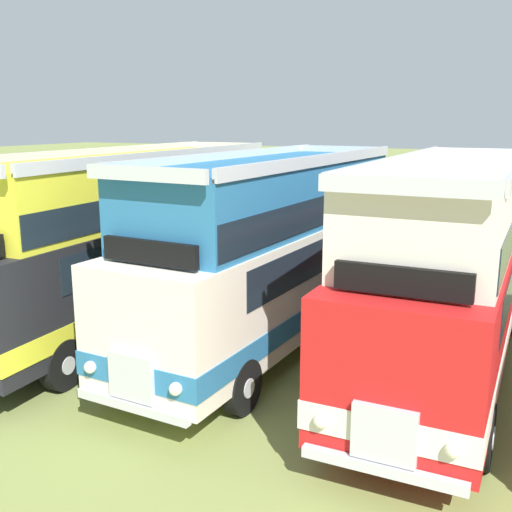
{
  "coord_description": "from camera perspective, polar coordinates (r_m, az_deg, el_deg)",
  "views": [
    {
      "loc": [
        -2.3,
        -12.37,
        5.26
      ],
      "look_at": [
        -8.43,
        0.41,
        2.06
      ],
      "focal_mm": 42.58,
      "sensor_mm": 36.0,
      "label": 1
    }
  ],
  "objects": [
    {
      "name": "bus_first_in_row",
      "position": [
        16.15,
        -11.27,
        2.16
      ],
      "size": [
        2.87,
        11.7,
        4.52
      ],
      "color": "black",
      "rests_on": "ground"
    },
    {
      "name": "bus_second_in_row",
      "position": [
        14.08,
        1.57,
        0.83
      ],
      "size": [
        3.06,
        10.13,
        4.52
      ],
      "color": "silver",
      "rests_on": "ground"
    },
    {
      "name": "bus_third_in_row",
      "position": [
        13.12,
        17.72,
        -0.65
      ],
      "size": [
        2.63,
        10.3,
        4.52
      ],
      "color": "red",
      "rests_on": "ground"
    }
  ]
}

